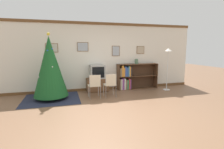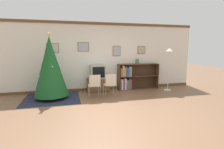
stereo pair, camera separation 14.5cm
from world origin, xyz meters
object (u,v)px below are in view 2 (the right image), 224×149
object	(u,v)px
folding_chair_left	(95,85)
bookshelf	(131,77)
tv_console	(98,85)
television	(98,72)
vase	(137,61)
standing_lamp	(169,58)
folding_chair_right	(110,84)
christmas_tree	(50,66)

from	to	relation	value
folding_chair_left	bookshelf	size ratio (longest dim) A/B	0.48
bookshelf	tv_console	bearing A→B (deg)	-177.89
television	vase	distance (m)	1.69
television	vase	xyz separation A→B (m)	(1.65, 0.02, 0.37)
bookshelf	vase	size ratio (longest dim) A/B	8.52
standing_lamp	folding_chair_left	bearing A→B (deg)	-172.03
vase	standing_lamp	xyz separation A→B (m)	(1.13, -0.53, 0.14)
vase	folding_chair_right	bearing A→B (deg)	-145.14
tv_console	bookshelf	size ratio (longest dim) A/B	0.49
bookshelf	christmas_tree	bearing A→B (deg)	-168.40
television	standing_lamp	xyz separation A→B (m)	(2.78, -0.51, 0.51)
tv_console	bookshelf	bearing A→B (deg)	2.11
christmas_tree	standing_lamp	xyz separation A→B (m)	(4.47, 0.07, 0.21)
bookshelf	vase	distance (m)	0.70
bookshelf	vase	world-z (taller)	vase
tv_console	folding_chair_left	distance (m)	1.00
folding_chair_left	vase	bearing A→B (deg)	26.48
tv_console	folding_chair_right	xyz separation A→B (m)	(0.27, -0.94, 0.21)
christmas_tree	tv_console	bearing A→B (deg)	18.98
christmas_tree	folding_chair_left	bearing A→B (deg)	-14.15
folding_chair_right	vase	distance (m)	1.81
folding_chair_left	folding_chair_right	distance (m)	0.55
christmas_tree	standing_lamp	distance (m)	4.47
folding_chair_left	standing_lamp	distance (m)	3.19
christmas_tree	bookshelf	distance (m)	3.20
bookshelf	vase	xyz separation A→B (m)	(0.26, -0.03, 0.65)
vase	folding_chair_left	bearing A→B (deg)	-153.52
vase	standing_lamp	size ratio (longest dim) A/B	0.12
television	folding_chair_right	distance (m)	1.02
christmas_tree	tv_console	world-z (taller)	christmas_tree
bookshelf	vase	bearing A→B (deg)	-6.69
christmas_tree	standing_lamp	bearing A→B (deg)	0.91
tv_console	folding_chair_right	bearing A→B (deg)	-73.72
television	folding_chair_right	xyz separation A→B (m)	(0.27, -0.93, -0.32)
folding_chair_right	bookshelf	size ratio (longest dim) A/B	0.48
folding_chair_right	vase	bearing A→B (deg)	34.86
standing_lamp	tv_console	bearing A→B (deg)	169.62
bookshelf	folding_chair_left	bearing A→B (deg)	-149.29
christmas_tree	bookshelf	xyz separation A→B (m)	(3.08, 0.63, -0.59)
folding_chair_left	bookshelf	xyz separation A→B (m)	(1.66, 0.99, 0.03)
christmas_tree	folding_chair_left	distance (m)	1.59
folding_chair_right	bookshelf	xyz separation A→B (m)	(1.12, 0.99, 0.03)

